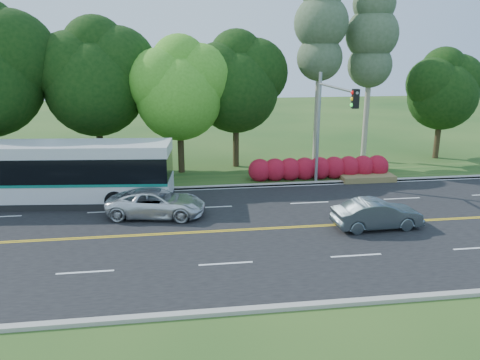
{
  "coord_description": "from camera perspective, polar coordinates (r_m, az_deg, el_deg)",
  "views": [
    {
      "loc": [
        -2.3,
        -20.65,
        8.43
      ],
      "look_at": [
        0.84,
        2.0,
        1.93
      ],
      "focal_mm": 35.0,
      "sensor_mm": 36.0,
      "label": 1
    }
  ],
  "objects": [
    {
      "name": "curb_north",
      "position": [
        29.12,
        -3.04,
        -0.83
      ],
      "size": [
        60.0,
        0.3,
        0.15
      ],
      "primitive_type": "cube",
      "color": "#A7A397",
      "rests_on": "ground"
    },
    {
      "name": "ground",
      "position": [
        22.42,
        -1.44,
        -6.22
      ],
      "size": [
        120.0,
        120.0,
        0.0
      ],
      "primitive_type": "plane",
      "color": "#1E4818",
      "rests_on": "ground"
    },
    {
      "name": "sedan",
      "position": [
        23.42,
        16.38,
        -4.03
      ],
      "size": [
        4.31,
        1.68,
        1.4
      ],
      "primitive_type": "imported",
      "rotation": [
        0.0,
        0.0,
        1.62
      ],
      "color": "#546266",
      "rests_on": "road"
    },
    {
      "name": "traffic_signal",
      "position": [
        27.75,
        10.75,
        7.81
      ],
      "size": [
        0.42,
        6.1,
        7.0
      ],
      "color": "#95999E",
      "rests_on": "ground"
    },
    {
      "name": "bougainvillea_hedge",
      "position": [
        31.29,
        10.0,
        1.35
      ],
      "size": [
        9.5,
        2.25,
        1.5
      ],
      "color": "maroon",
      "rests_on": "ground"
    },
    {
      "name": "suv",
      "position": [
        24.46,
        -10.14,
        -2.78
      ],
      "size": [
        5.34,
        3.17,
        1.39
      ],
      "primitive_type": "imported",
      "rotation": [
        0.0,
        0.0,
        1.39
      ],
      "color": "silver",
      "rests_on": "road"
    },
    {
      "name": "grass_verge",
      "position": [
        30.9,
        -3.33,
        0.1
      ],
      "size": [
        60.0,
        4.0,
        0.1
      ],
      "primitive_type": "cube",
      "color": "#1E4818",
      "rests_on": "ground"
    },
    {
      "name": "road",
      "position": [
        22.42,
        -1.44,
        -6.2
      ],
      "size": [
        60.0,
        14.0,
        0.02
      ],
      "primitive_type": "cube",
      "color": "black",
      "rests_on": "ground"
    },
    {
      "name": "lane_markings",
      "position": [
        22.4,
        -1.68,
        -6.18
      ],
      "size": [
        57.6,
        13.82,
        0.0
      ],
      "color": "gold",
      "rests_on": "road"
    },
    {
      "name": "curb_south",
      "position": [
        16.04,
        1.56,
        -15.53
      ],
      "size": [
        60.0,
        0.3,
        0.15
      ],
      "primitive_type": "cube",
      "color": "#A7A397",
      "rests_on": "ground"
    },
    {
      "name": "transit_bus",
      "position": [
        27.73,
        -21.98,
        0.66
      ],
      "size": [
        13.26,
        4.12,
        3.41
      ],
      "rotation": [
        0.0,
        0.0,
        -0.1
      ],
      "color": "silver",
      "rests_on": "road"
    },
    {
      "name": "tree_row",
      "position": [
        32.95,
        -13.18,
        12.5
      ],
      "size": [
        44.7,
        9.1,
        13.84
      ],
      "color": "#2F2314",
      "rests_on": "ground"
    }
  ]
}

